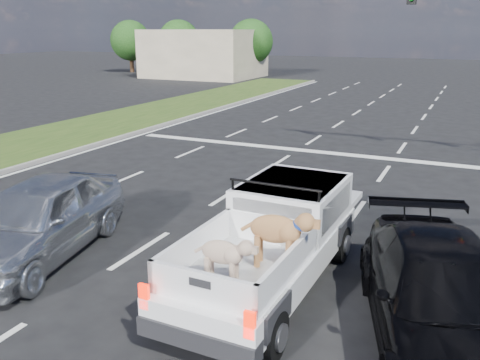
# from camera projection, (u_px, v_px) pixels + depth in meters

# --- Properties ---
(ground) EXTENTS (160.00, 160.00, 0.00)m
(ground) POSITION_uv_depth(u_px,v_px,m) (217.00, 266.00, 9.64)
(ground) COLOR black
(ground) RESTS_ON ground
(road_markings) EXTENTS (17.75, 60.00, 0.01)m
(road_markings) POSITION_uv_depth(u_px,v_px,m) (317.00, 178.00, 15.35)
(road_markings) COLOR silver
(road_markings) RESTS_ON ground
(grass_median_left) EXTENTS (5.00, 60.00, 0.10)m
(grass_median_left) POSITION_uv_depth(u_px,v_px,m) (23.00, 146.00, 19.49)
(grass_median_left) COLOR #254013
(grass_median_left) RESTS_ON ground
(curb_left) EXTENTS (0.15, 60.00, 0.14)m
(curb_left) POSITION_uv_depth(u_px,v_px,m) (72.00, 151.00, 18.50)
(curb_left) COLOR gray
(curb_left) RESTS_ON ground
(building_left) EXTENTS (10.00, 8.00, 4.40)m
(building_left) POSITION_uv_depth(u_px,v_px,m) (204.00, 54.00, 48.42)
(building_left) COLOR #C5B496
(building_left) RESTS_ON ground
(tree_far_a) EXTENTS (4.20, 4.20, 5.40)m
(tree_far_a) POSITION_uv_depth(u_px,v_px,m) (130.00, 41.00, 53.89)
(tree_far_a) COLOR #332114
(tree_far_a) RESTS_ON ground
(tree_far_b) EXTENTS (4.20, 4.20, 5.40)m
(tree_far_b) POSITION_uv_depth(u_px,v_px,m) (179.00, 41.00, 51.47)
(tree_far_b) COLOR #332114
(tree_far_b) RESTS_ON ground
(tree_far_c) EXTENTS (4.20, 4.20, 5.40)m
(tree_far_c) POSITION_uv_depth(u_px,v_px,m) (251.00, 42.00, 48.24)
(tree_far_c) COLOR #332114
(tree_far_c) RESTS_ON ground
(pickup_truck) EXTENTS (1.99, 4.95, 1.84)m
(pickup_truck) POSITION_uv_depth(u_px,v_px,m) (274.00, 239.00, 8.73)
(pickup_truck) COLOR black
(pickup_truck) RESTS_ON ground
(silver_sedan) EXTENTS (2.74, 4.85, 1.56)m
(silver_sedan) POSITION_uv_depth(u_px,v_px,m) (38.00, 219.00, 9.89)
(silver_sedan) COLOR silver
(silver_sedan) RESTS_ON ground
(black_coupe) EXTENTS (3.34, 5.32, 1.44)m
(black_coupe) POSITION_uv_depth(u_px,v_px,m) (444.00, 299.00, 7.06)
(black_coupe) COLOR black
(black_coupe) RESTS_ON ground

